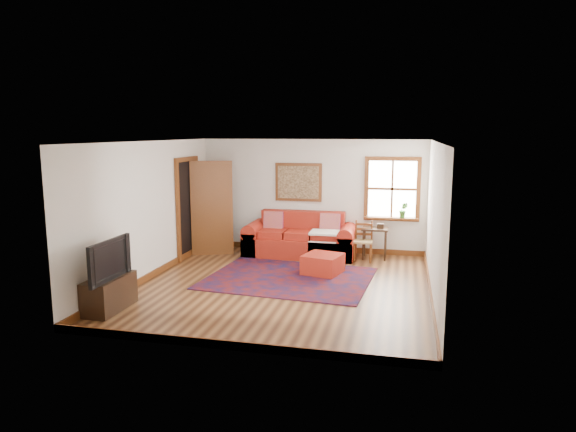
% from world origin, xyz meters
% --- Properties ---
extents(ground, '(5.50, 5.50, 0.00)m').
position_xyz_m(ground, '(0.00, 0.00, 0.00)').
color(ground, '#432312').
rests_on(ground, ground).
extents(room_envelope, '(5.04, 5.54, 2.52)m').
position_xyz_m(room_envelope, '(0.00, 0.02, 1.65)').
color(room_envelope, silver).
rests_on(room_envelope, ground).
extents(window, '(1.18, 0.20, 1.38)m').
position_xyz_m(window, '(1.78, 2.70, 1.31)').
color(window, white).
rests_on(window, ground).
extents(doorway, '(0.89, 1.08, 2.14)m').
position_xyz_m(doorway, '(-2.21, 1.78, 1.07)').
color(doorway, black).
rests_on(doorway, ground).
extents(framed_artwork, '(1.05, 0.07, 0.85)m').
position_xyz_m(framed_artwork, '(-0.30, 2.71, 1.55)').
color(framed_artwork, brown).
rests_on(framed_artwork, ground).
extents(persian_rug, '(3.10, 2.56, 0.02)m').
position_xyz_m(persian_rug, '(0.00, 0.45, 0.01)').
color(persian_rug, '#5B100D').
rests_on(persian_rug, ground).
extents(red_leather_sofa, '(2.38, 0.98, 0.93)m').
position_xyz_m(red_leather_sofa, '(-0.16, 2.29, 0.31)').
color(red_leather_sofa, '#A32215').
rests_on(red_leather_sofa, ground).
extents(red_ottoman, '(0.80, 0.80, 0.38)m').
position_xyz_m(red_ottoman, '(0.55, 0.91, 0.19)').
color(red_ottoman, '#A32215').
rests_on(red_ottoman, ground).
extents(side_table, '(0.55, 0.41, 0.66)m').
position_xyz_m(side_table, '(1.43, 2.32, 0.54)').
color(side_table, black).
rests_on(side_table, ground).
extents(ladder_back_chair, '(0.39, 0.37, 0.83)m').
position_xyz_m(ladder_back_chair, '(1.21, 2.11, 0.45)').
color(ladder_back_chair, tan).
rests_on(ladder_back_chair, ground).
extents(media_cabinet, '(0.42, 0.93, 0.51)m').
position_xyz_m(media_cabinet, '(-2.28, -1.77, 0.26)').
color(media_cabinet, black).
rests_on(media_cabinet, ground).
extents(television, '(0.14, 1.05, 0.60)m').
position_xyz_m(television, '(-2.26, -1.89, 0.81)').
color(television, black).
rests_on(television, media_cabinet).
extents(candle_hurricane, '(0.12, 0.12, 0.18)m').
position_xyz_m(candle_hurricane, '(-2.23, -1.41, 0.60)').
color(candle_hurricane, silver).
rests_on(candle_hurricane, media_cabinet).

